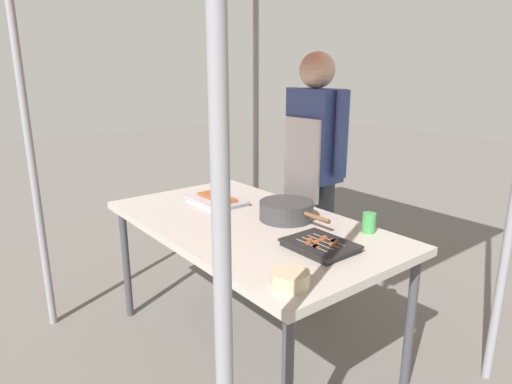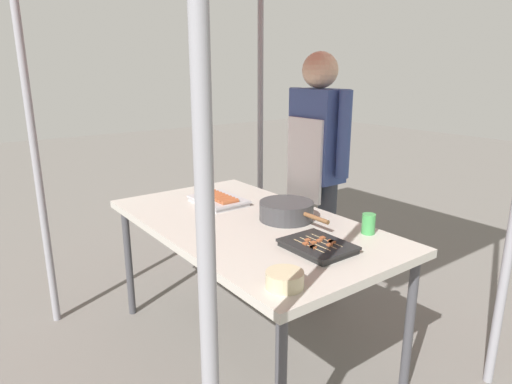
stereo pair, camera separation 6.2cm
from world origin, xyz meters
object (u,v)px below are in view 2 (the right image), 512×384
tray_grilled_sausages (218,200)px  vendor_woman (316,158)px  cooking_wok (287,210)px  tray_meat_skewers (318,246)px  stall_table (248,231)px  condiment_bowl (285,279)px  drink_cup_near_edge (368,224)px

tray_grilled_sausages → vendor_woman: vendor_woman is taller
tray_grilled_sausages → cooking_wok: (0.46, 0.13, 0.03)m
tray_meat_skewers → stall_table: bearing=-177.3°
cooking_wok → vendor_woman: size_ratio=0.27×
condiment_bowl → vendor_woman: size_ratio=0.09×
tray_meat_skewers → cooking_wok: cooking_wok is taller
tray_grilled_sausages → vendor_woman: bearing=79.5°
cooking_wok → drink_cup_near_edge: bearing=24.8°
tray_grilled_sausages → condiment_bowl: size_ratio=2.37×
cooking_wok → stall_table: bearing=-118.7°
drink_cup_near_edge → vendor_woman: size_ratio=0.06×
stall_table → condiment_bowl: condiment_bowl is taller
cooking_wok → drink_cup_near_edge: drink_cup_near_edge is taller
tray_grilled_sausages → vendor_woman: (0.12, 0.67, 0.19)m
stall_table → condiment_bowl: bearing=-25.4°
drink_cup_near_edge → vendor_woman: bearing=154.0°
vendor_woman → cooking_wok: bearing=122.1°
stall_table → vendor_woman: 0.80m
tray_meat_skewers → drink_cup_near_edge: drink_cup_near_edge is taller
tray_meat_skewers → condiment_bowl: size_ratio=2.12×
tray_grilled_sausages → vendor_woman: 0.71m
tray_meat_skewers → cooking_wok: 0.42m
stall_table → drink_cup_near_edge: size_ratio=16.33×
tray_grilled_sausages → vendor_woman: size_ratio=0.21×
tray_meat_skewers → condiment_bowl: 0.38m
cooking_wok → drink_cup_near_edge: size_ratio=4.53×
condiment_bowl → vendor_woman: 1.38m
stall_table → vendor_woman: vendor_woman is taller
stall_table → tray_grilled_sausages: (-0.36, 0.05, 0.07)m
stall_table → tray_meat_skewers: bearing=2.7°
vendor_woman → tray_grilled_sausages: bearing=79.5°
cooking_wok → drink_cup_near_edge: 0.43m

